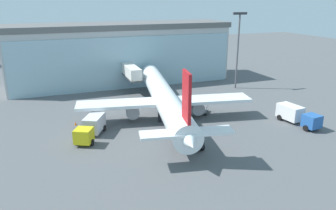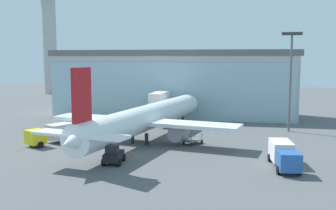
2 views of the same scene
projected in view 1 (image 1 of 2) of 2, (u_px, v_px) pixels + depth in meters
name	position (u px, v px, depth m)	size (l,w,h in m)	color
ground	(179.00, 135.00, 47.40)	(240.00, 240.00, 0.00)	#545659
terminal_building	(122.00, 53.00, 75.48)	(50.13, 13.16, 13.60)	#B7B7B7
jet_bridge	(129.00, 70.00, 68.77)	(2.60, 13.64, 5.82)	silver
apron_light_mast	(238.00, 43.00, 69.24)	(3.20, 0.40, 16.15)	#59595E
airplane	(164.00, 98.00, 53.41)	(28.17, 39.42, 11.07)	white
catering_truck	(91.00, 127.00, 46.24)	(5.42, 7.47, 2.65)	yellow
fuel_truck	(297.00, 115.00, 51.13)	(3.16, 7.50, 2.65)	#2659A5
baggage_cart	(203.00, 110.00, 56.21)	(2.90, 3.21, 1.50)	slate
pushback_tug	(193.00, 141.00, 42.83)	(2.35, 3.32, 2.30)	black
safety_cone_nose	(189.00, 134.00, 46.83)	(0.36, 0.36, 0.55)	orange
safety_cone_wingtip	(76.00, 123.00, 50.90)	(0.36, 0.36, 0.55)	orange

